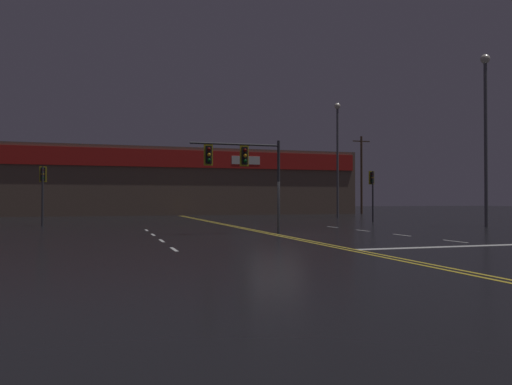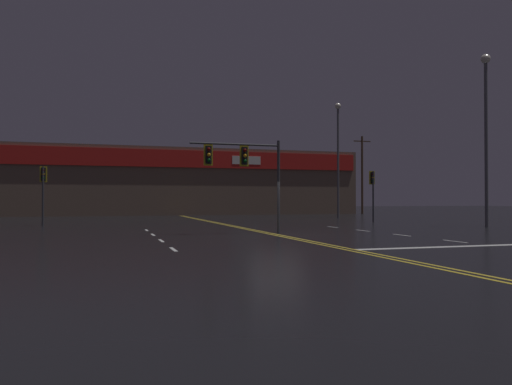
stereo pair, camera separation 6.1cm
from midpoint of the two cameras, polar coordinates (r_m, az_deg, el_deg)
name	(u,v)px [view 1 (the left image)]	position (r m, az deg, el deg)	size (l,w,h in m)	color
ground_plane	(277,235)	(22.97, 2.31, -4.87)	(200.00, 200.00, 0.00)	black
road_markings	(313,237)	(21.98, 6.43, -5.03)	(16.12, 60.00, 0.01)	gold
traffic_signal_median	(241,162)	(23.78, -1.76, 3.48)	(4.42, 0.36, 4.50)	#38383D
traffic_signal_corner_northeast	(372,184)	(37.67, 13.08, 0.90)	(0.42, 0.36, 3.76)	#38383D
traffic_signal_corner_northwest	(43,182)	(34.00, -23.23, 1.11)	(0.42, 0.36, 3.73)	#38383D
streetlight_near_left	(338,146)	(46.62, 9.26, 5.32)	(0.56, 0.56, 10.56)	#59595E
streetlight_median_approach	(486,118)	(33.12, 24.71, 7.75)	(0.56, 0.56, 10.35)	#59595E
building_backdrop	(173,183)	(57.93, -9.49, 1.13)	(41.19, 10.23, 7.24)	brown
utility_pole_row	(149,160)	(53.52, -12.12, 3.63)	(45.50, 0.26, 12.67)	#4C3828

